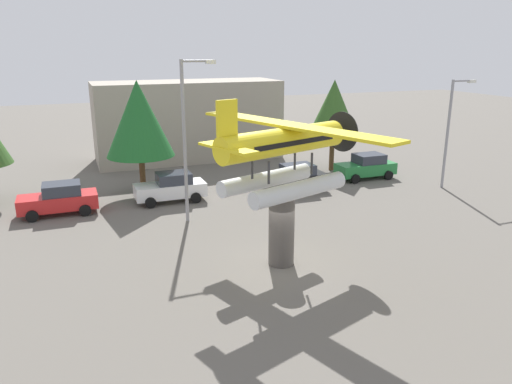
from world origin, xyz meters
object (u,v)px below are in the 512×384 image
at_px(display_pedestal, 282,229).
at_px(tree_east, 139,119).
at_px(floatplane_monument, 285,153).
at_px(storefront_building, 188,120).
at_px(car_near_red, 59,199).
at_px(car_distant_green, 366,166).
at_px(car_mid_white, 171,187).
at_px(tree_center_back, 334,109).
at_px(streetlight_primary, 188,131).
at_px(streetlight_secondary, 451,125).
at_px(car_far_black, 295,178).

distance_m(display_pedestal, tree_east, 13.51).
xyz_separation_m(display_pedestal, floatplane_monument, (0.12, 0.04, 3.27)).
distance_m(storefront_building, tree_east, 10.99).
bearing_deg(display_pedestal, car_near_red, 130.11).
bearing_deg(display_pedestal, car_distant_green, 43.72).
bearing_deg(tree_east, storefront_building, 60.85).
bearing_deg(car_distant_green, car_mid_white, 1.42).
height_order(display_pedestal, car_distant_green, display_pedestal).
relative_size(car_mid_white, tree_center_back, 0.62).
relative_size(floatplane_monument, car_mid_white, 2.42).
bearing_deg(storefront_building, display_pedestal, -93.53).
xyz_separation_m(car_distant_green, streetlight_primary, (-13.78, -4.17, 3.98)).
distance_m(car_mid_white, tree_east, 4.59).
height_order(floatplane_monument, car_distant_green, floatplane_monument).
xyz_separation_m(car_distant_green, streetlight_secondary, (3.63, -3.86, 3.27)).
relative_size(car_near_red, car_far_black, 1.00).
xyz_separation_m(floatplane_monument, storefront_building, (1.24, 21.96, -1.70)).
bearing_deg(car_distant_green, storefront_building, -47.41).
bearing_deg(streetlight_primary, floatplane_monument, -70.37).
distance_m(storefront_building, tree_center_back, 12.13).
bearing_deg(storefront_building, tree_east, -119.15).
bearing_deg(tree_east, display_pedestal, -72.54).
bearing_deg(streetlight_secondary, car_mid_white, 168.76).
height_order(tree_east, tree_center_back, tree_east).
distance_m(display_pedestal, tree_center_back, 17.79).
height_order(car_far_black, tree_center_back, tree_center_back).
xyz_separation_m(car_distant_green, tree_center_back, (-1.05, 3.10, 3.77)).
height_order(floatplane_monument, car_far_black, floatplane_monument).
distance_m(display_pedestal, floatplane_monument, 3.28).
relative_size(streetlight_secondary, tree_east, 0.99).
relative_size(car_near_red, streetlight_secondary, 0.60).
bearing_deg(floatplane_monument, display_pedestal, 180.00).
distance_m(floatplane_monument, tree_east, 13.11).
bearing_deg(car_near_red, floatplane_monument, 130.62).
relative_size(car_distant_green, tree_east, 0.59).
bearing_deg(car_near_red, display_pedestal, 130.11).
relative_size(streetlight_secondary, storefront_building, 0.47).
height_order(display_pedestal, tree_center_back, tree_center_back).
relative_size(car_distant_green, tree_center_back, 0.62).
bearing_deg(streetlight_primary, car_far_black, 21.92).
height_order(display_pedestal, tree_east, tree_east).
height_order(streetlight_primary, storefront_building, streetlight_primary).
height_order(car_distant_green, streetlight_secondary, streetlight_secondary).
bearing_deg(floatplane_monument, car_near_red, 111.43).
distance_m(display_pedestal, streetlight_primary, 7.89).
xyz_separation_m(car_near_red, car_distant_green, (20.35, 0.45, 0.00)).
bearing_deg(streetlight_primary, storefront_building, 76.48).
relative_size(floatplane_monument, storefront_building, 0.68).
relative_size(streetlight_secondary, tree_center_back, 1.04).
relative_size(floatplane_monument, car_near_red, 2.42).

